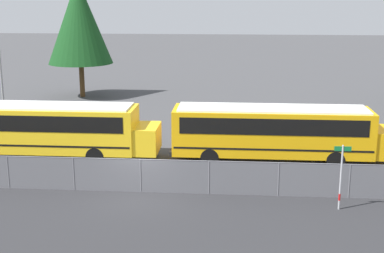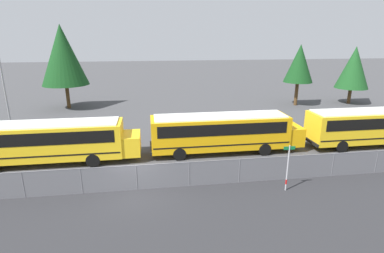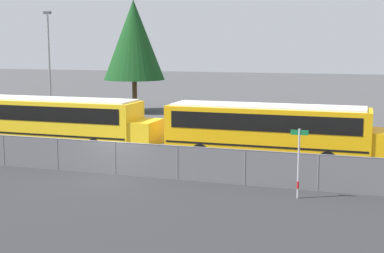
{
  "view_description": "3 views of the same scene",
  "coord_description": "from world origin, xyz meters",
  "px_view_note": "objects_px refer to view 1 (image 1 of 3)",
  "views": [
    {
      "loc": [
        4.18,
        -23.0,
        8.91
      ],
      "look_at": [
        2.02,
        4.32,
        2.1
      ],
      "focal_mm": 50.0,
      "sensor_mm": 36.0,
      "label": 1
    },
    {
      "loc": [
        0.89,
        -16.36,
        8.78
      ],
      "look_at": [
        4.02,
        4.85,
        2.33
      ],
      "focal_mm": 28.0,
      "sensor_mm": 36.0,
      "label": 2
    },
    {
      "loc": [
        11.13,
        -22.49,
        6.07
      ],
      "look_at": [
        2.37,
        4.5,
        1.79
      ],
      "focal_mm": 50.0,
      "sensor_mm": 36.0,
      "label": 3
    }
  ],
  "objects_px": {
    "school_bus_2": "(276,129)",
    "tree_3": "(79,21)",
    "street_sign": "(341,176)",
    "school_bus_1": "(46,126)"
  },
  "relations": [
    {
      "from": "school_bus_2",
      "to": "tree_3",
      "type": "distance_m",
      "value": 24.23
    },
    {
      "from": "school_bus_2",
      "to": "street_sign",
      "type": "xyz_separation_m",
      "value": [
        2.22,
        -6.58,
        -0.29
      ]
    },
    {
      "from": "street_sign",
      "to": "tree_3",
      "type": "relative_size",
      "value": 0.28
    },
    {
      "from": "school_bus_2",
      "to": "tree_3",
      "type": "relative_size",
      "value": 1.17
    },
    {
      "from": "school_bus_2",
      "to": "tree_3",
      "type": "bearing_deg",
      "value": 131.59
    },
    {
      "from": "school_bus_1",
      "to": "street_sign",
      "type": "distance_m",
      "value": 16.18
    },
    {
      "from": "school_bus_1",
      "to": "street_sign",
      "type": "relative_size",
      "value": 4.22
    },
    {
      "from": "school_bus_2",
      "to": "street_sign",
      "type": "bearing_deg",
      "value": -71.34
    },
    {
      "from": "street_sign",
      "to": "tree_3",
      "type": "distance_m",
      "value": 30.69
    },
    {
      "from": "school_bus_2",
      "to": "street_sign",
      "type": "distance_m",
      "value": 6.95
    }
  ]
}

